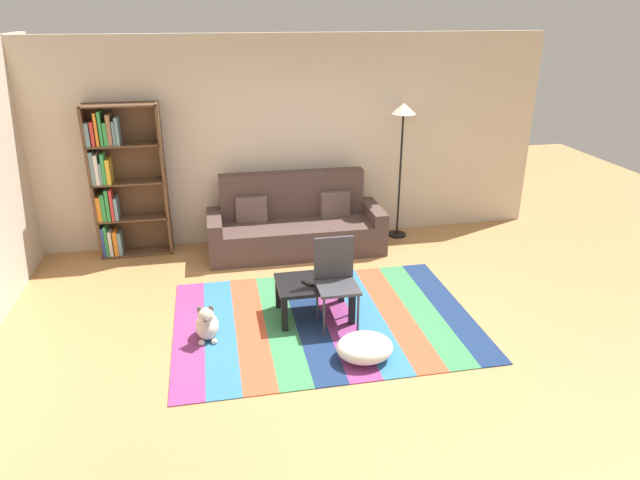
# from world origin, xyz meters

# --- Properties ---
(ground_plane) EXTENTS (14.00, 14.00, 0.00)m
(ground_plane) POSITION_xyz_m (0.00, 0.00, 0.00)
(ground_plane) COLOR #B27F4C
(back_wall) EXTENTS (6.80, 0.10, 2.70)m
(back_wall) POSITION_xyz_m (0.00, 2.55, 1.35)
(back_wall) COLOR beige
(back_wall) RESTS_ON ground_plane
(rug) EXTENTS (3.03, 2.19, 0.01)m
(rug) POSITION_xyz_m (-0.11, 0.13, 0.00)
(rug) COLOR #843370
(rug) RESTS_ON ground_plane
(couch) EXTENTS (2.26, 0.80, 1.00)m
(couch) POSITION_xyz_m (-0.11, 2.02, 0.34)
(couch) COLOR #4C3833
(couch) RESTS_ON ground_plane
(bookshelf) EXTENTS (0.90, 0.28, 1.93)m
(bookshelf) POSITION_xyz_m (-2.28, 2.31, 0.98)
(bookshelf) COLOR brown
(bookshelf) RESTS_ON ground_plane
(coffee_table) EXTENTS (0.77, 0.56, 0.39)m
(coffee_table) POSITION_xyz_m (-0.19, 0.25, 0.33)
(coffee_table) COLOR black
(coffee_table) RESTS_ON rug
(pouf) EXTENTS (0.52, 0.45, 0.23)m
(pouf) POSITION_xyz_m (0.12, -0.62, 0.13)
(pouf) COLOR white
(pouf) RESTS_ON rug
(dog) EXTENTS (0.22, 0.35, 0.40)m
(dog) POSITION_xyz_m (-1.29, 0.01, 0.16)
(dog) COLOR beige
(dog) RESTS_ON ground_plane
(standing_lamp) EXTENTS (0.32, 0.32, 1.84)m
(standing_lamp) POSITION_xyz_m (1.37, 2.24, 1.54)
(standing_lamp) COLOR black
(standing_lamp) RESTS_ON ground_plane
(tv_remote) EXTENTS (0.11, 0.15, 0.02)m
(tv_remote) POSITION_xyz_m (-0.26, 0.20, 0.41)
(tv_remote) COLOR black
(tv_remote) RESTS_ON coffee_table
(folding_chair) EXTENTS (0.40, 0.40, 0.90)m
(folding_chair) POSITION_xyz_m (0.00, 0.09, 0.53)
(folding_chair) COLOR #38383D
(folding_chair) RESTS_ON ground_plane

